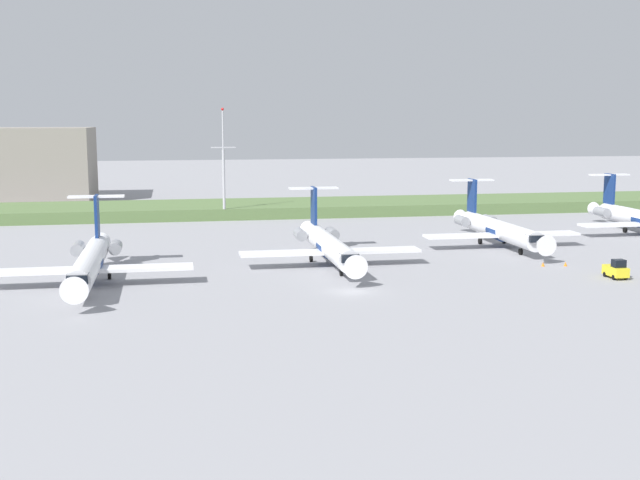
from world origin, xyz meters
TOP-DOWN VIEW (x-y plane):
  - ground_plane at (0.00, 30.00)m, footprint 500.00×500.00m
  - grass_berm at (0.00, 72.19)m, footprint 320.00×20.00m
  - regional_jet_second at (-27.75, 9.43)m, footprint 22.81×31.00m
  - regional_jet_third at (0.91, 16.28)m, footprint 22.81×31.00m
  - regional_jet_fourth at (28.01, 26.21)m, footprint 22.81×31.00m
  - antenna_mast at (-9.23, 62.50)m, footprint 4.40×0.50m
  - baggage_tug at (32.04, 1.06)m, footprint 1.72×3.20m
  - safety_cone_front_marker at (27.15, 9.67)m, footprint 0.44×0.44m
  - safety_cone_mid_marker at (30.01, 9.30)m, footprint 0.44×0.44m

SIDE VIEW (x-z plane):
  - ground_plane at x=0.00m, z-range 0.00..0.00m
  - safety_cone_front_marker at x=27.15m, z-range 0.00..0.55m
  - safety_cone_mid_marker at x=30.01m, z-range 0.00..0.55m
  - baggage_tug at x=32.04m, z-range -0.15..2.15m
  - grass_berm at x=0.00m, z-range 0.00..2.12m
  - regional_jet_second at x=-27.75m, z-range -1.96..7.04m
  - regional_jet_third at x=0.91m, z-range -1.96..7.04m
  - regional_jet_fourth at x=28.01m, z-range -1.96..7.04m
  - antenna_mast at x=-9.23m, z-range -1.67..18.62m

